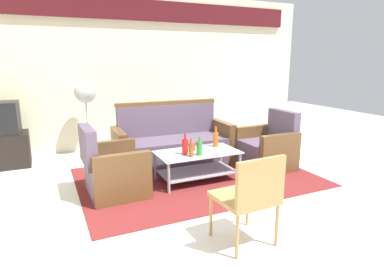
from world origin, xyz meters
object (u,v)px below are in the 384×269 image
Objects in this scene: bottle_red at (185,146)px; wicker_chair at (250,193)px; bottle_brown at (191,150)px; armchair_right at (268,149)px; coffee_table at (197,162)px; couch at (173,145)px; bottle_green at (199,148)px; bottle_orange at (216,139)px; pedestal_fan at (85,97)px; tv_stand at (1,151)px; armchair_left at (113,171)px; cup at (192,147)px.

wicker_chair is at bearing -92.74° from bottle_red.
bottle_brown is at bearing 83.16° from wicker_chair.
armchair_right reaches higher than bottle_red.
coffee_table is (-1.21, -0.07, -0.02)m from armchair_right.
couch is 0.98m from bottle_green.
bottle_brown is 0.12m from bottle_green.
bottle_orange is 0.22× the size of pedestal_fan.
coffee_table is 3.04m from tv_stand.
bottle_green is 1.49m from wicker_chair.
armchair_right is (2.33, 0.04, 0.00)m from armchair_left.
wicker_chair is (-0.27, -1.62, 0.22)m from coffee_table.
bottle_red is at bearing -38.76° from tv_stand.
bottle_green is (0.12, 0.01, 0.00)m from bottle_brown.
couch is 1.44× the size of pedestal_fan.
bottle_red is 0.34× the size of wicker_chair.
bottle_red reaches higher than bottle_green.
pedestal_fan is (-0.05, 1.80, 0.73)m from armchair_left.
cup is (0.01, -0.72, 0.14)m from couch.
coffee_table is 0.32m from bottle_red.
coffee_table is at bearing -57.37° from pedestal_fan.
pedestal_fan is at bearing 116.66° from bottle_brown.
bottle_green is at bearing -144.04° from bottle_orange.
bottle_orange is (0.52, 0.30, 0.02)m from bottle_brown.
armchair_left is at bearing -88.40° from pedestal_fan.
bottle_green is 2.33m from pedestal_fan.
tv_stand is at bearing 144.24° from coffee_table.
bottle_red is at bearing -141.02° from cup.
armchair_left is 8.50× the size of cup.
coffee_table is (0.03, -0.81, -0.04)m from couch.
couch is 1.67m from pedestal_fan.
bottle_brown is 0.19× the size of pedestal_fan.
armchair_left is 2.33m from armchair_right.
bottle_orange is 0.34× the size of wicker_chair.
armchair_right is at bearing 9.95° from bottle_green.
pedestal_fan is (-0.97, 1.87, 0.50)m from bottle_red.
cup is at bearing -173.30° from bottle_orange.
couch is at bearing 92.41° from coffee_table.
armchair_left is 0.77× the size of coffee_table.
pedestal_fan is (-1.17, 1.82, 0.74)m from coffee_table.
coffee_table is 3.90× the size of bottle_red.
cup is 0.12× the size of wicker_chair.
couch is 18.23× the size of cup.
couch reaches higher than bottle_orange.
wicker_chair reaches higher than bottle_brown.
armchair_left is at bearing 170.45° from bottle_green.
bottle_red is 1.15× the size of bottle_green.
wicker_chair reaches higher than bottle_red.
armchair_left is 0.99m from bottle_brown.
couch reaches higher than wicker_chair.
bottle_orange is (1.47, 0.11, 0.23)m from armchair_left.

